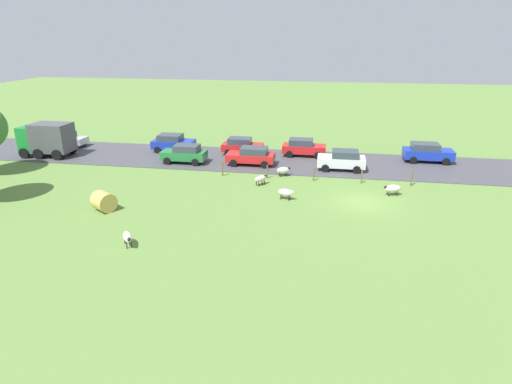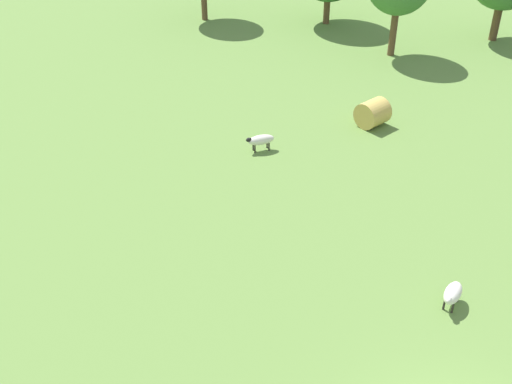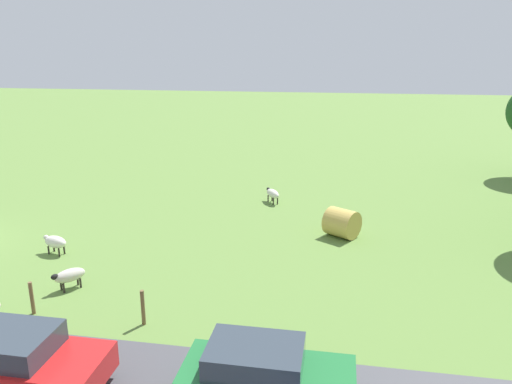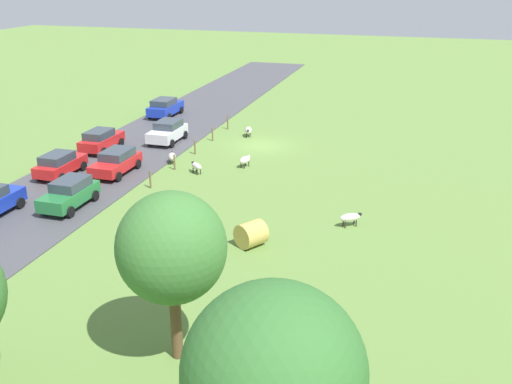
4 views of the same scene
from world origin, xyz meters
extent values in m
plane|color=olive|center=(0.00, 0.00, 0.00)|extent=(160.00, 160.00, 0.00)
cube|color=#47474C|center=(9.15, 0.00, 0.03)|extent=(8.00, 80.00, 0.06)
ellipsoid|color=silver|center=(-0.31, 5.29, 0.53)|extent=(0.76, 1.14, 0.50)
ellipsoid|color=silver|center=(-0.45, 4.81, 0.64)|extent=(0.24, 0.30, 0.20)
cylinder|color=#2D2823|center=(-0.26, 4.98, 0.17)|extent=(0.07, 0.07, 0.34)
cylinder|color=#2D2823|center=(-0.52, 5.05, 0.17)|extent=(0.07, 0.07, 0.34)
cylinder|color=#2D2823|center=(-0.11, 5.53, 0.17)|extent=(0.07, 0.07, 0.34)
cylinder|color=#2D2823|center=(-0.37, 5.60, 0.17)|extent=(0.07, 0.07, 0.34)
ellipsoid|color=beige|center=(1.77, -2.22, 0.52)|extent=(0.85, 1.28, 0.55)
ellipsoid|color=black|center=(1.62, -1.68, 0.64)|extent=(0.24, 0.30, 0.20)
cylinder|color=#2D2823|center=(1.54, -1.95, 0.16)|extent=(0.07, 0.07, 0.31)
cylinder|color=#2D2823|center=(1.83, -1.87, 0.16)|extent=(0.07, 0.07, 0.31)
cylinder|color=#2D2823|center=(1.71, -2.57, 0.16)|extent=(0.07, 0.07, 0.31)
cylinder|color=#2D2823|center=(2.00, -2.49, 0.16)|extent=(0.07, 0.07, 0.31)
ellipsoid|color=silver|center=(-8.71, 13.05, 0.53)|extent=(1.23, 1.04, 0.45)
ellipsoid|color=black|center=(-9.17, 12.73, 0.63)|extent=(0.32, 0.30, 0.20)
cylinder|color=#2D2823|center=(-8.91, 12.76, 0.18)|extent=(0.07, 0.07, 0.36)
cylinder|color=#2D2823|center=(-9.05, 12.97, 0.18)|extent=(0.07, 0.07, 0.36)
cylinder|color=#2D2823|center=(-8.37, 13.13, 0.18)|extent=(0.07, 0.07, 0.36)
cylinder|color=#2D2823|center=(-8.51, 13.33, 0.18)|extent=(0.07, 0.07, 0.36)
ellipsoid|color=beige|center=(2.40, 7.49, 0.52)|extent=(1.12, 1.03, 0.46)
ellipsoid|color=black|center=(2.79, 7.16, 0.62)|extent=(0.32, 0.30, 0.20)
cylinder|color=#2D2823|center=(2.71, 7.40, 0.17)|extent=(0.07, 0.07, 0.35)
cylinder|color=#2D2823|center=(2.55, 7.20, 0.17)|extent=(0.07, 0.07, 0.35)
cylinder|color=#2D2823|center=(2.25, 7.77, 0.17)|extent=(0.07, 0.07, 0.35)
cylinder|color=#2D2823|center=(2.09, 7.57, 0.17)|extent=(0.07, 0.07, 0.35)
ellipsoid|color=beige|center=(4.87, 6.01, 0.52)|extent=(0.88, 1.15, 0.52)
ellipsoid|color=black|center=(5.06, 5.56, 0.63)|extent=(0.27, 0.31, 0.20)
cylinder|color=#2D2823|center=(5.11, 5.80, 0.16)|extent=(0.07, 0.07, 0.32)
cylinder|color=#2D2823|center=(4.85, 5.69, 0.16)|extent=(0.07, 0.07, 0.32)
cylinder|color=#2D2823|center=(4.89, 6.33, 0.16)|extent=(0.07, 0.07, 0.32)
cylinder|color=#2D2823|center=(4.63, 6.22, 0.16)|extent=(0.07, 0.07, 0.32)
cylinder|color=tan|center=(-4.30, 16.76, 0.64)|extent=(1.77, 1.78, 1.27)
cylinder|color=brown|center=(4.14, -3.87, 0.63)|extent=(0.12, 0.12, 1.27)
cylinder|color=brown|center=(4.14, -0.18, 0.56)|extent=(0.12, 0.12, 1.12)
cylinder|color=brown|center=(4.14, 3.51, 0.56)|extent=(0.12, 0.12, 1.12)
cylinder|color=brown|center=(4.14, 7.20, 0.54)|extent=(0.12, 0.12, 1.09)
cylinder|color=brown|center=(4.14, 10.89, 0.57)|extent=(0.12, 0.12, 1.13)
cube|color=#197F33|center=(7.22, 30.20, 1.69)|extent=(2.36, 1.20, 2.30)
cube|color=#4C4C51|center=(7.22, 27.89, 1.85)|extent=(2.36, 3.41, 2.62)
cylinder|color=black|center=(6.04, 30.20, 0.54)|extent=(0.30, 0.96, 0.96)
cylinder|color=black|center=(8.40, 30.20, 0.54)|extent=(0.30, 0.96, 0.96)
cylinder|color=black|center=(6.04, 28.75, 0.54)|extent=(0.30, 0.96, 0.96)
cylinder|color=black|center=(8.40, 28.75, 0.54)|extent=(0.30, 0.96, 0.96)
cylinder|color=black|center=(6.04, 26.87, 0.54)|extent=(0.30, 0.96, 0.96)
cylinder|color=black|center=(8.40, 26.87, 0.54)|extent=(0.30, 0.96, 0.96)
cube|color=#1933B2|center=(11.14, -6.41, 0.78)|extent=(1.91, 4.25, 0.79)
cube|color=#333D47|center=(11.14, -6.10, 1.45)|extent=(1.68, 2.34, 0.56)
cylinder|color=black|center=(12.10, -7.79, 0.38)|extent=(0.22, 0.64, 0.64)
cylinder|color=black|center=(10.18, -7.79, 0.38)|extent=(0.22, 0.64, 0.64)
cylinder|color=black|center=(12.10, -5.03, 0.38)|extent=(0.22, 0.64, 0.64)
cylinder|color=black|center=(10.18, -5.03, 0.38)|extent=(0.22, 0.64, 0.64)
cube|color=red|center=(11.23, 4.71, 0.74)|extent=(1.73, 4.03, 0.72)
cube|color=#333D47|center=(11.23, 5.01, 1.38)|extent=(1.52, 2.22, 0.56)
cylinder|color=black|center=(12.10, 3.40, 0.38)|extent=(0.22, 0.64, 0.64)
cylinder|color=black|center=(10.37, 3.40, 0.38)|extent=(0.22, 0.64, 0.64)
cylinder|color=black|center=(12.10, 6.02, 0.38)|extent=(0.22, 0.64, 0.64)
cylinder|color=black|center=(10.37, 6.02, 0.38)|extent=(0.22, 0.64, 0.64)
cube|color=#B7B7BC|center=(10.85, 28.98, 0.69)|extent=(1.80, 4.09, 0.62)
cube|color=#333D47|center=(10.85, 29.29, 1.28)|extent=(1.58, 2.25, 0.56)
cylinder|color=black|center=(11.75, 27.65, 0.38)|extent=(0.22, 0.64, 0.64)
cylinder|color=black|center=(9.95, 27.65, 0.38)|extent=(0.22, 0.64, 0.64)
cylinder|color=black|center=(11.75, 30.31, 0.38)|extent=(0.22, 0.64, 0.64)
cylinder|color=black|center=(9.95, 30.31, 0.38)|extent=(0.22, 0.64, 0.64)
cube|color=#1933B2|center=(10.81, 17.43, 0.77)|extent=(1.99, 4.02, 0.78)
cube|color=#333D47|center=(10.81, 17.73, 1.44)|extent=(1.75, 2.21, 0.56)
cylinder|color=black|center=(11.80, 16.12, 0.38)|extent=(0.22, 0.64, 0.64)
cylinder|color=black|center=(9.81, 16.12, 0.38)|extent=(0.22, 0.64, 0.64)
cylinder|color=black|center=(11.80, 18.73, 0.38)|extent=(0.22, 0.64, 0.64)
cylinder|color=black|center=(9.81, 18.73, 0.38)|extent=(0.22, 0.64, 0.64)
cube|color=red|center=(7.54, 9.17, 0.72)|extent=(1.84, 4.18, 0.68)
cube|color=#333D47|center=(7.54, 8.86, 1.34)|extent=(1.62, 2.30, 0.56)
cylinder|color=black|center=(6.62, 10.53, 0.38)|extent=(0.22, 0.64, 0.64)
cylinder|color=black|center=(8.46, 10.53, 0.38)|extent=(0.22, 0.64, 0.64)
cylinder|color=black|center=(6.62, 7.82, 0.38)|extent=(0.22, 0.64, 0.64)
cylinder|color=black|center=(8.46, 7.82, 0.38)|extent=(0.22, 0.64, 0.64)
cube|color=red|center=(10.86, 10.53, 0.73)|extent=(1.71, 3.88, 0.69)
cube|color=#333D47|center=(10.86, 10.83, 1.35)|extent=(1.50, 2.14, 0.56)
cylinder|color=black|center=(11.71, 9.27, 0.38)|extent=(0.22, 0.64, 0.64)
cylinder|color=black|center=(10.00, 9.27, 0.38)|extent=(0.22, 0.64, 0.64)
cylinder|color=black|center=(11.71, 11.80, 0.38)|extent=(0.22, 0.64, 0.64)
cylinder|color=black|center=(10.00, 11.80, 0.38)|extent=(0.22, 0.64, 0.64)
cube|color=silver|center=(7.38, 1.35, 0.77)|extent=(1.89, 3.96, 0.78)
cube|color=#333D47|center=(7.38, 1.05, 1.44)|extent=(1.66, 2.18, 0.56)
cylinder|color=black|center=(6.43, 2.64, 0.38)|extent=(0.22, 0.64, 0.64)
cylinder|color=black|center=(8.32, 2.64, 0.38)|extent=(0.22, 0.64, 0.64)
cylinder|color=black|center=(6.43, 0.06, 0.38)|extent=(0.22, 0.64, 0.64)
cylinder|color=black|center=(8.32, 0.06, 0.38)|extent=(0.22, 0.64, 0.64)
cube|color=#237238|center=(7.17, 15.15, 0.75)|extent=(1.75, 3.94, 0.74)
cube|color=#333D47|center=(7.17, 14.86, 1.40)|extent=(1.54, 2.17, 0.56)
cylinder|color=black|center=(6.30, 16.43, 0.38)|extent=(0.22, 0.64, 0.64)
cylinder|color=black|center=(8.04, 16.43, 0.38)|extent=(0.22, 0.64, 0.64)
cylinder|color=black|center=(6.30, 13.87, 0.38)|extent=(0.22, 0.64, 0.64)
cylinder|color=black|center=(8.04, 13.87, 0.38)|extent=(0.22, 0.64, 0.64)
camera|label=1|loc=(-28.27, 2.65, 10.88)|focal=30.09mm
camera|label=2|loc=(-2.19, -10.58, 14.27)|focal=44.71mm
camera|label=3|loc=(16.62, 16.52, 8.07)|focal=34.49mm
camera|label=4|loc=(-11.96, 41.54, 13.06)|focal=40.45mm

